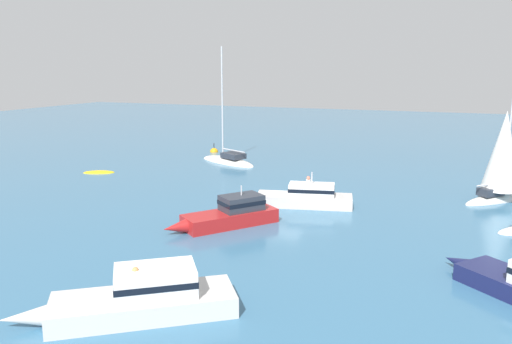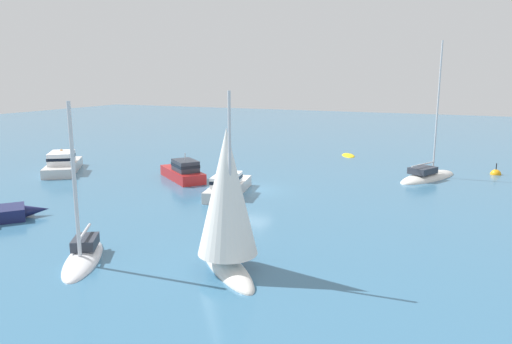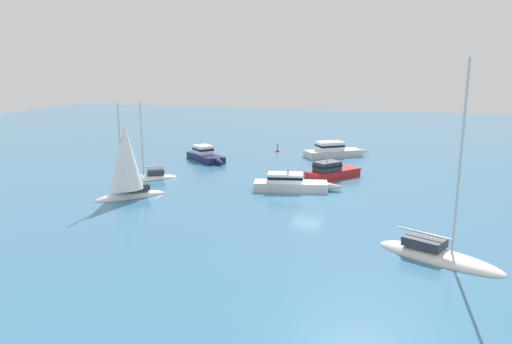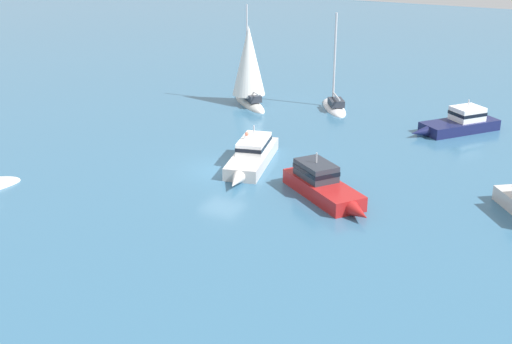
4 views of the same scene
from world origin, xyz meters
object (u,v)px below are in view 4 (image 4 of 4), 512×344
Objects in this scene: motor_cruiser at (252,155)px; sloop at (249,68)px; motor_cruiser_1 at (323,185)px; powerboat at (460,123)px; ketch at (334,106)px.

motor_cruiser is 0.97× the size of sloop.
motor_cruiser_1 is (-5.73, 2.77, 0.05)m from motor_cruiser.
powerboat is 10.10m from ketch.
ketch reaches higher than motor_cruiser.
powerboat is 0.98× the size of motor_cruiser_1.
motor_cruiser is 1.28× the size of powerboat.
ketch is (-6.66, -1.73, -2.72)m from sloop.
powerboat is (-10.27, -12.46, 0.00)m from motor_cruiser.
sloop is (6.35, -12.37, 2.27)m from motor_cruiser.
powerboat is at bearing -131.22° from ketch.
sloop is 7.40m from ketch.
motor_cruiser_1 is at bearing 165.94° from ketch.
sloop is at bearing -50.03° from powerboat.
ketch is at bearing 145.20° from motor_cruiser_1.
sloop is (16.62, 0.10, 2.27)m from powerboat.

